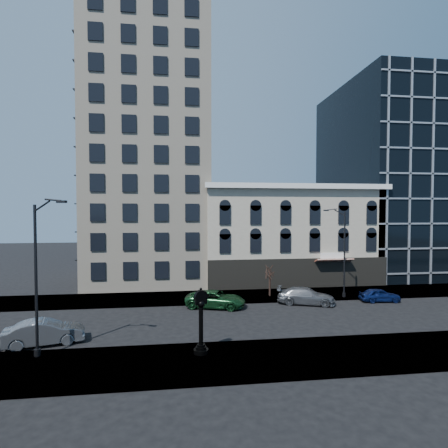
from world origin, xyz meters
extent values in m
plane|color=black|center=(0.00, 0.00, 0.00)|extent=(160.00, 160.00, 0.00)
cube|color=gray|center=(0.00, 8.00, 0.06)|extent=(160.00, 6.00, 0.12)
cube|color=gray|center=(0.00, -8.00, 0.06)|extent=(160.00, 6.00, 0.12)
cube|color=beige|center=(-6.00, 19.00, 19.00)|extent=(15.00, 15.00, 38.00)
cube|color=#B8AD97|center=(12.00, 16.00, 6.00)|extent=(22.00, 10.00, 12.00)
cube|color=white|center=(12.00, 10.80, 12.20)|extent=(22.60, 0.80, 0.60)
cube|color=black|center=(12.00, 10.95, 1.80)|extent=(22.00, 0.30, 3.60)
cube|color=maroon|center=(16.00, 10.40, 3.40)|extent=(4.50, 1.18, 0.55)
cube|color=black|center=(32.00, 21.00, 14.00)|extent=(20.00, 20.00, 28.00)
cylinder|color=black|center=(-0.87, -6.86, 0.25)|extent=(0.96, 0.96, 0.26)
cylinder|color=black|center=(-0.87, -6.86, 0.47)|extent=(0.70, 0.70, 0.17)
cylinder|color=black|center=(-0.87, -6.86, 0.62)|extent=(0.52, 0.52, 0.14)
cylinder|color=black|center=(-0.87, -6.86, 1.95)|extent=(0.28, 0.28, 2.52)
sphere|color=black|center=(-0.87, -6.86, 3.30)|extent=(0.49, 0.49, 0.49)
cube|color=black|center=(-0.87, -6.86, 3.38)|extent=(0.80, 0.48, 0.22)
cylinder|color=black|center=(-0.87, -6.86, 3.73)|extent=(0.94, 0.61, 0.91)
cylinder|color=white|center=(-0.87, -7.01, 3.73)|extent=(0.71, 0.32, 0.77)
cylinder|color=white|center=(-0.87, -6.71, 3.73)|extent=(0.71, 0.32, 0.77)
sphere|color=black|center=(-0.87, -6.86, 4.26)|extent=(0.17, 0.17, 0.17)
cylinder|color=black|center=(-11.08, -6.00, 4.86)|extent=(0.18, 0.18, 9.49)
cylinder|color=black|center=(-11.08, -6.00, 0.34)|extent=(0.40, 0.40, 0.44)
cube|color=black|center=(-9.10, -6.69, 9.77)|extent=(0.65, 0.43, 0.15)
cylinder|color=black|center=(15.12, 6.00, 4.64)|extent=(0.17, 0.17, 9.03)
cylinder|color=black|center=(15.12, 6.00, 0.33)|extent=(0.38, 0.38, 0.42)
cube|color=black|center=(13.26, 6.73, 9.31)|extent=(0.62, 0.43, 0.15)
cylinder|color=black|center=(7.44, 7.55, 1.37)|extent=(0.22, 0.22, 2.49)
imported|color=#595B60|center=(-11.48, -3.73, 0.85)|extent=(5.46, 3.09, 1.70)
imported|color=#143F1E|center=(1.20, 4.08, 0.79)|extent=(6.23, 4.16, 1.59)
imported|color=#595B60|center=(10.23, 4.16, 0.81)|extent=(6.05, 4.00, 1.63)
imported|color=#0C194C|center=(18.00, 4.08, 0.68)|extent=(4.09, 1.93, 1.35)
camera|label=1|loc=(-2.21, -28.87, 9.16)|focal=28.00mm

